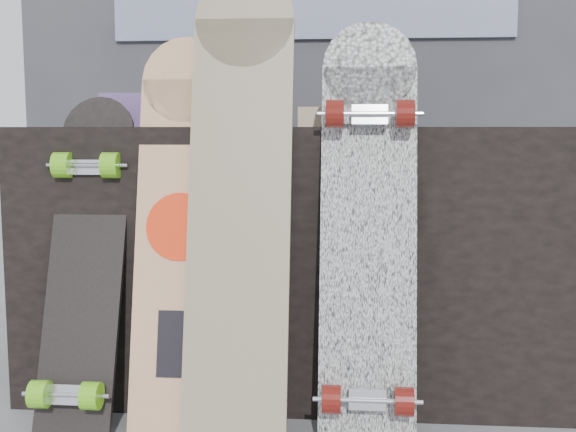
# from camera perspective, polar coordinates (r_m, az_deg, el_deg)

# --- Properties ---
(vendor_table) EXTENTS (1.60, 0.60, 0.80)m
(vendor_table) POSITION_cam_1_polar(r_m,az_deg,el_deg) (2.24, 0.78, -3.25)
(vendor_table) COLOR black
(vendor_table) RESTS_ON ground
(booth) EXTENTS (2.40, 0.22, 2.20)m
(booth) POSITION_cam_1_polar(r_m,az_deg,el_deg) (3.07, 1.98, 12.65)
(booth) COLOR #37383D
(booth) RESTS_ON ground
(merch_box_purple) EXTENTS (0.18, 0.12, 0.10)m
(merch_box_purple) POSITION_cam_1_polar(r_m,az_deg,el_deg) (2.25, -12.03, 8.16)
(merch_box_purple) COLOR #523F81
(merch_box_purple) RESTS_ON vendor_table
(merch_box_small) EXTENTS (0.14, 0.14, 0.12)m
(merch_box_small) POSITION_cam_1_polar(r_m,az_deg,el_deg) (2.14, 7.81, 8.59)
(merch_box_small) COLOR #523F81
(merch_box_small) RESTS_ON vendor_table
(merch_box_flat) EXTENTS (0.22, 0.10, 0.06)m
(merch_box_flat) POSITION_cam_1_polar(r_m,az_deg,el_deg) (2.21, 3.74, 7.80)
(merch_box_flat) COLOR #D1B78C
(merch_box_flat) RESTS_ON vendor_table
(longboard_geisha) EXTENTS (0.24, 0.26, 1.05)m
(longboard_geisha) POSITION_cam_1_polar(r_m,az_deg,el_deg) (1.93, -8.48, -0.42)
(longboard_geisha) COLOR #CBAE89
(longboard_geisha) RESTS_ON ground
(longboard_celtic) EXTENTS (0.27, 0.31, 1.22)m
(longboard_celtic) POSITION_cam_1_polar(r_m,az_deg,el_deg) (1.88, -3.82, 2.38)
(longboard_celtic) COLOR beige
(longboard_celtic) RESTS_ON ground
(longboard_cascadia) EXTENTS (0.24, 0.30, 1.07)m
(longboard_cascadia) POSITION_cam_1_polar(r_m,az_deg,el_deg) (1.83, 6.37, -0.67)
(longboard_cascadia) COLOR white
(longboard_cascadia) RESTS_ON ground
(skateboard_dark) EXTENTS (0.20, 0.38, 0.89)m
(skateboard_dark) POSITION_cam_1_polar(r_m,az_deg,el_deg) (2.01, -15.73, -3.07)
(skateboard_dark) COLOR black
(skateboard_dark) RESTS_ON ground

